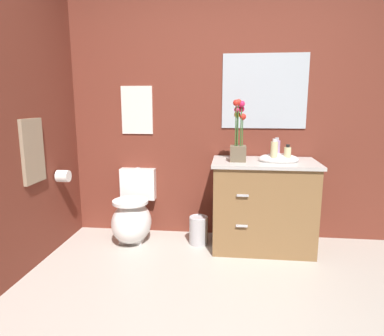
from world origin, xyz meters
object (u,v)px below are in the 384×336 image
soap_bottle (287,155)px  hand_wash_bottle (276,150)px  flower_vase (238,139)px  hanging_towel (33,151)px  lotion_bottle (274,152)px  vanity_cabinet (263,204)px  toilet_paper_roll (63,176)px  trash_bin (199,230)px  wall_poster (137,110)px  wall_mirror (264,91)px  toilet (133,217)px

soap_bottle → hand_wash_bottle: hand_wash_bottle is taller
flower_vase → hanging_towel: size_ratio=1.05×
lotion_bottle → hanging_towel: bearing=-167.1°
vanity_cabinet → toilet_paper_roll: 1.87m
vanity_cabinet → hand_wash_bottle: bearing=29.0°
flower_vase → trash_bin: bearing=171.4°
lotion_bottle → wall_poster: size_ratio=0.44×
soap_bottle → wall_poster: (-1.43, 0.37, 0.37)m
hanging_towel → wall_poster: bearing=52.0°
trash_bin → wall_mirror: size_ratio=0.34×
lotion_bottle → trash_bin: size_ratio=0.77×
lotion_bottle → wall_poster: 1.41m
hand_wash_bottle → toilet_paper_roll: 1.97m
toilet → flower_vase: size_ratio=1.26×
wall_poster → toilet_paper_roll: (-0.59, -0.46, -0.59)m
lotion_bottle → hand_wash_bottle: lotion_bottle is taller
flower_vase → hanging_towel: bearing=-163.5°
trash_bin → toilet: bearing=179.1°
flower_vase → hand_wash_bottle: bearing=15.3°
lotion_bottle → wall_mirror: wall_mirror is taller
toilet → wall_poster: (-0.00, 0.27, 1.03)m
soap_bottle → hanging_towel: size_ratio=0.31×
wall_poster → hanging_towel: (-0.64, -0.82, -0.31)m
toilet → hand_wash_bottle: hand_wash_bottle is taller
vanity_cabinet → wall_poster: size_ratio=2.12×
vanity_cabinet → toilet_paper_roll: vanity_cabinet is taller
hand_wash_bottle → toilet: bearing=-178.7°
toilet → trash_bin: size_ratio=2.54×
trash_bin → soap_bottle: bearing=-6.4°
vanity_cabinet → hand_wash_bottle: hand_wash_bottle is taller
hand_wash_bottle → trash_bin: size_ratio=0.76×
soap_bottle → toilet_paper_roll: bearing=-177.2°
toilet → wall_mirror: wall_mirror is taller
vanity_cabinet → trash_bin: vanity_cabinet is taller
toilet → wall_mirror: 1.76m
wall_poster → hanging_towel: wall_poster is taller
toilet_paper_roll → toilet: bearing=18.5°
trash_bin → wall_poster: 1.34m
flower_vase → trash_bin: (-0.36, 0.05, -0.89)m
lotion_bottle → soap_bottle: bearing=2.9°
vanity_cabinet → wall_poster: wall_poster is taller
vanity_cabinet → flower_vase: 0.65m
lotion_bottle → wall_poster: wall_poster is taller
lotion_bottle → toilet_paper_roll: (-1.91, -0.09, -0.24)m
lotion_bottle → trash_bin: (-0.67, 0.09, -0.79)m
soap_bottle → trash_bin: 1.10m
hand_wash_bottle → toilet_paper_roll: (-1.94, -0.23, -0.24)m
toilet → flower_vase: (1.01, -0.06, 0.78)m
flower_vase → wall_mirror: wall_mirror is taller
flower_vase → hand_wash_bottle: size_ratio=2.66×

